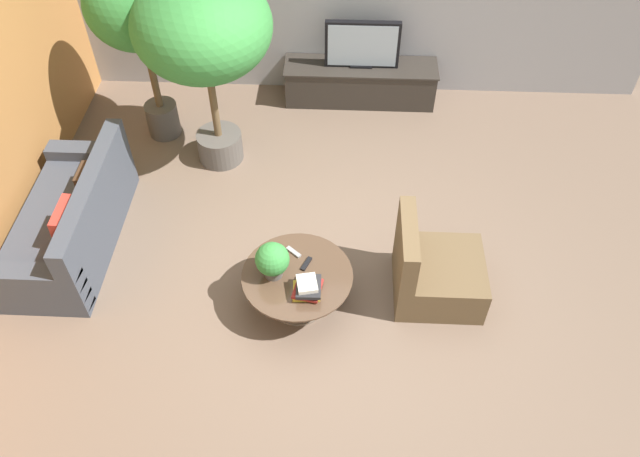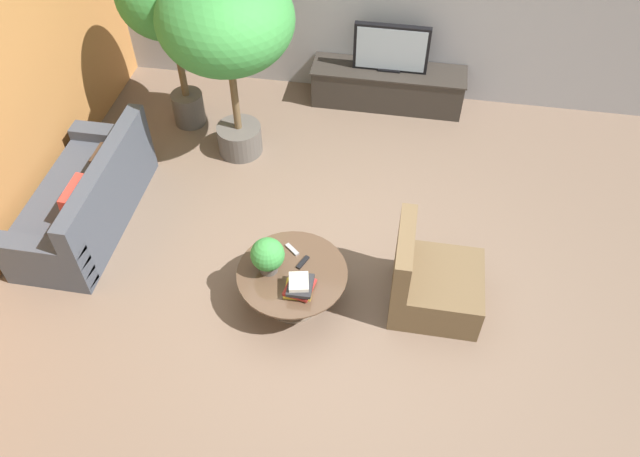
# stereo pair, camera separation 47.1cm
# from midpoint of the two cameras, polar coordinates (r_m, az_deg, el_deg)

# --- Properties ---
(ground_plane) EXTENTS (24.00, 24.00, 0.00)m
(ground_plane) POSITION_cam_midpoint_polar(r_m,az_deg,el_deg) (5.97, 3.68, -5.10)
(ground_plane) COLOR brown
(media_console) EXTENTS (1.87, 0.50, 0.49)m
(media_console) POSITION_cam_midpoint_polar(r_m,az_deg,el_deg) (7.96, 7.94, 12.71)
(media_console) COLOR #2D2823
(media_console) RESTS_ON ground
(television) EXTENTS (0.89, 0.13, 0.58)m
(television) POSITION_cam_midpoint_polar(r_m,az_deg,el_deg) (7.67, 8.35, 15.91)
(television) COLOR black
(television) RESTS_ON media_console
(coffee_table) EXTENTS (0.99, 0.99, 0.40)m
(coffee_table) POSITION_cam_midpoint_polar(r_m,az_deg,el_deg) (5.62, -0.12, -4.91)
(coffee_table) COLOR #756656
(coffee_table) RESTS_ON ground
(couch_by_wall) EXTENTS (0.84, 1.85, 0.84)m
(couch_by_wall) POSITION_cam_midpoint_polar(r_m,az_deg,el_deg) (6.64, -18.68, 2.35)
(couch_by_wall) COLOR #3D424C
(couch_by_wall) RESTS_ON ground
(armchair_wicker) EXTENTS (0.80, 0.76, 0.86)m
(armchair_wicker) POSITION_cam_midpoint_polar(r_m,az_deg,el_deg) (5.75, 12.44, -4.99)
(armchair_wicker) COLOR brown
(armchair_wicker) RESTS_ON ground
(potted_palm_tall) EXTENTS (1.07, 1.07, 2.10)m
(potted_palm_tall) POSITION_cam_midpoint_polar(r_m,az_deg,el_deg) (7.02, -11.75, 19.66)
(potted_palm_tall) COLOR #514C47
(potted_palm_tall) RESTS_ON ground
(potted_palm_corner) EXTENTS (1.37, 1.37, 2.17)m
(potted_palm_corner) POSITION_cam_midpoint_polar(r_m,az_deg,el_deg) (6.44, -6.43, 17.90)
(potted_palm_corner) COLOR #514C47
(potted_palm_corner) RESTS_ON ground
(potted_plant_tabletop) EXTENTS (0.30, 0.30, 0.36)m
(potted_plant_tabletop) POSITION_cam_midpoint_polar(r_m,az_deg,el_deg) (5.39, -2.33, -2.59)
(potted_plant_tabletop) COLOR #514C47
(potted_plant_tabletop) RESTS_ON coffee_table
(book_stack) EXTENTS (0.27, 0.29, 0.15)m
(book_stack) POSITION_cam_midpoint_polar(r_m,az_deg,el_deg) (5.35, 0.66, -5.38)
(book_stack) COLOR gold
(book_stack) RESTS_ON coffee_table
(remote_black) EXTENTS (0.10, 0.16, 0.02)m
(remote_black) POSITION_cam_midpoint_polar(r_m,az_deg,el_deg) (5.58, 0.83, -3.22)
(remote_black) COLOR black
(remote_black) RESTS_ON coffee_table
(remote_silver) EXTENTS (0.15, 0.14, 0.02)m
(remote_silver) POSITION_cam_midpoint_polar(r_m,az_deg,el_deg) (5.68, -0.21, -2.07)
(remote_silver) COLOR gray
(remote_silver) RESTS_ON coffee_table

